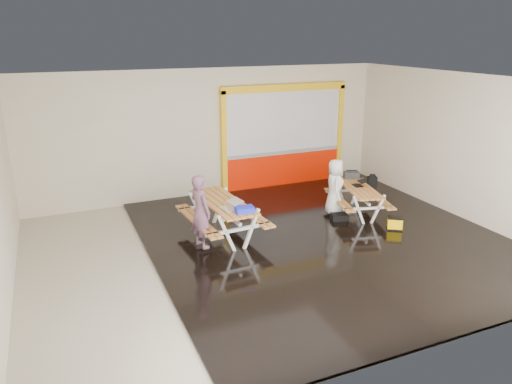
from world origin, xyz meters
name	(u,v)px	position (x,y,z in m)	size (l,w,h in m)	color
room	(274,170)	(0.00, 0.00, 1.75)	(10.02, 8.02, 3.52)	beige
deck	(324,238)	(1.25, 0.00, 0.03)	(7.50, 7.98, 0.05)	black
kiosk	(284,138)	(2.20, 3.93, 1.44)	(3.88, 0.16, 3.00)	#ED1A00
picnic_table_left	(223,210)	(-0.77, 0.98, 0.66)	(1.63, 2.28, 0.87)	#CF873D
picnic_table_right	(358,194)	(2.81, 0.97, 0.56)	(1.64, 2.07, 0.73)	#CF873D
person_left	(201,211)	(-1.42, 0.47, 0.90)	(0.57, 0.37, 1.56)	#704A60
person_right	(335,187)	(2.23, 1.15, 0.76)	(0.68, 0.44, 1.39)	white
laptop_left	(231,206)	(-0.76, 0.47, 0.92)	(0.46, 0.43, 0.18)	silver
laptop_right	(359,184)	(2.90, 1.09, 0.78)	(0.38, 0.35, 0.14)	black
blue_pouch	(245,209)	(-0.57, 0.17, 0.92)	(0.38, 0.27, 0.11)	#1E2ADB
toolbox	(351,175)	(3.08, 1.71, 0.82)	(0.44, 0.33, 0.23)	black
backpack	(372,182)	(3.50, 1.37, 0.67)	(0.27, 0.22, 0.40)	black
dark_case	(339,217)	(2.15, 0.77, 0.12)	(0.38, 0.29, 0.14)	black
fluke_bag	(395,224)	(2.99, -0.26, 0.19)	(0.41, 0.38, 0.30)	black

